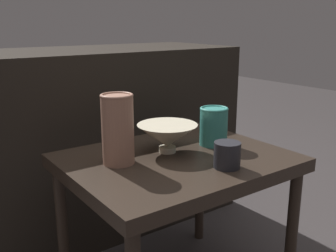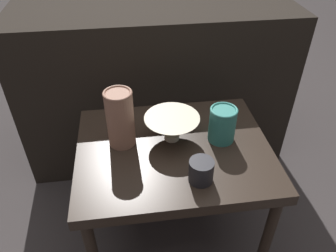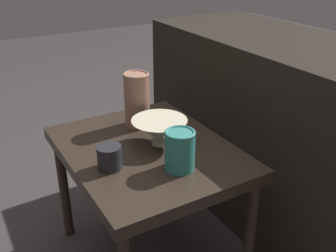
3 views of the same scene
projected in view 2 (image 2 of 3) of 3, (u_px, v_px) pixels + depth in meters
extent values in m
plane|color=#383333|center=(173.00, 232.00, 1.38)|extent=(8.00, 8.00, 0.00)
cube|color=#2D231C|center=(174.00, 151.00, 1.10)|extent=(0.64, 0.51, 0.04)
cylinder|color=#2D231C|center=(266.00, 240.00, 1.11)|extent=(0.04, 0.04, 0.44)
cylinder|color=#2D231C|center=(99.00, 165.00, 1.39)|extent=(0.04, 0.04, 0.44)
cylinder|color=#2D231C|center=(229.00, 152.00, 1.45)|extent=(0.04, 0.04, 0.44)
cube|color=black|center=(155.00, 82.00, 1.63)|extent=(1.24, 0.50, 0.76)
cylinder|color=beige|center=(172.00, 136.00, 1.12)|extent=(0.05, 0.05, 0.02)
cone|color=beige|center=(172.00, 126.00, 1.10)|extent=(0.18, 0.18, 0.07)
cylinder|color=#996B56|center=(120.00, 119.00, 1.05)|extent=(0.09, 0.09, 0.19)
torus|color=#996B56|center=(117.00, 93.00, 0.99)|extent=(0.09, 0.09, 0.01)
cylinder|color=teal|center=(222.00, 125.00, 1.09)|extent=(0.09, 0.09, 0.12)
torus|color=teal|center=(224.00, 110.00, 1.05)|extent=(0.09, 0.09, 0.01)
cylinder|color=#232328|center=(201.00, 171.00, 0.95)|extent=(0.07, 0.07, 0.07)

